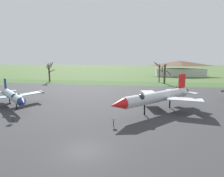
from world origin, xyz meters
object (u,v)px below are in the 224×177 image
object	(u,v)px
jet_fighter_front_left	(156,97)
visitor_building	(180,68)
jet_fighter_rear_left	(13,96)
info_placard_rear_left	(13,118)
info_placard_front_left	(114,122)

from	to	relation	value
jet_fighter_front_left	visitor_building	bearing A→B (deg)	76.20
jet_fighter_rear_left	info_placard_rear_left	world-z (taller)	jet_fighter_rear_left
info_placard_front_left	visitor_building	distance (m)	80.80
info_placard_front_left	visitor_building	xyz separation A→B (m)	(22.82, 77.44, 3.28)
jet_fighter_front_left	jet_fighter_rear_left	xyz separation A→B (m)	(-24.28, -0.75, -0.47)
jet_fighter_rear_left	info_placard_front_left	bearing A→B (deg)	-19.62
info_placard_front_left	jet_fighter_rear_left	bearing A→B (deg)	160.38
jet_fighter_front_left	jet_fighter_rear_left	bearing A→B (deg)	-178.24
info_placard_rear_left	visitor_building	distance (m)	86.01
info_placard_front_left	info_placard_rear_left	size ratio (longest dim) A/B	1.00
jet_fighter_front_left	info_placard_front_left	world-z (taller)	jet_fighter_front_left
jet_fighter_rear_left	info_placard_rear_left	distance (m)	9.21
info_placard_front_left	jet_fighter_rear_left	size ratio (longest dim) A/B	0.09
info_placard_front_left	info_placard_rear_left	bearing A→B (deg)	-177.29
jet_fighter_front_left	info_placard_rear_left	bearing A→B (deg)	-156.88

